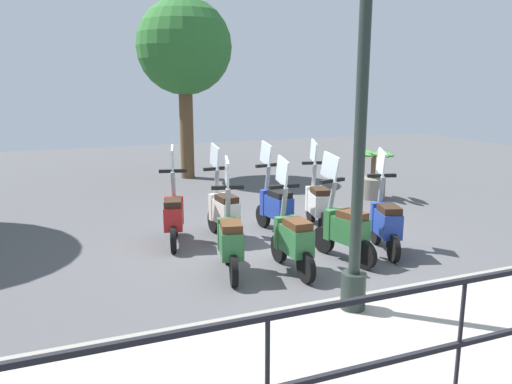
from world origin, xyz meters
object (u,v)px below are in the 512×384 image
Objects in this scene: scooter_near_3 at (230,240)px; tree_distant at (184,48)px; scooter_far_1 at (275,206)px; scooter_near_2 at (292,238)px; lamp_post_near at (360,135)px; scooter_far_0 at (318,202)px; scooter_far_2 at (223,210)px; scooter_near_0 at (385,222)px; potted_palm at (373,179)px; scooter_near_1 at (344,228)px; scooter_far_3 at (174,215)px.

tree_distant is at bearing 3.37° from scooter_near_3.
scooter_near_3 is at bearing 132.19° from scooter_far_1.
lamp_post_near is at bearing 178.63° from scooter_near_2.
scooter_near_3 is 1.00× the size of scooter_far_0.
scooter_far_0 is (-5.60, -0.91, -2.89)m from tree_distant.
scooter_near_0 is at bearing -131.55° from scooter_far_2.
tree_distant is at bearing 39.02° from potted_palm.
potted_palm is 3.46m from scooter_far_1.
scooter_far_0 is (1.54, -0.41, 0.00)m from scooter_near_1.
lamp_post_near is at bearing -178.04° from scooter_far_2.
scooter_far_1 is at bearing -178.71° from tree_distant.
scooter_near_3 is (-7.04, 1.19, -2.89)m from tree_distant.
potted_palm is 0.69× the size of scooter_near_1.
tree_distant is 3.02× the size of scooter_near_1.
scooter_near_0 is at bearing -104.42° from scooter_far_3.
scooter_far_1 is at bearing 117.72° from potted_palm.
tree_distant reaches higher than scooter_near_1.
scooter_near_0 and scooter_far_2 have the same top height.
scooter_near_1 is (-3.20, 2.69, 0.04)m from potted_palm.
tree_distant is (8.80, -0.41, 1.37)m from lamp_post_near.
scooter_near_1 and scooter_near_3 have the same top height.
lamp_post_near reaches higher than scooter_far_1.
scooter_far_2 is at bearing 12.77° from scooter_near_2.
scooter_far_3 is at bearing 108.05° from potted_palm.
tree_distant is 3.02× the size of scooter_far_1.
scooter_far_2 is at bearing 70.83° from scooter_near_0.
scooter_near_3 is 1.99m from scooter_far_1.
scooter_near_1 is 1.00× the size of scooter_far_0.
tree_distant is 4.38× the size of potted_palm.
tree_distant is 3.02× the size of scooter_near_2.
scooter_near_3 is at bearing 73.68° from scooter_near_2.
scooter_near_1 is at bearing -113.69° from scooter_far_3.
scooter_near_3 is (0.23, 0.80, 0.00)m from scooter_near_2.
tree_distant is 3.02× the size of scooter_far_0.
scooter_near_0 is (-7.07, -1.25, -2.89)m from tree_distant.
potted_palm is 0.69× the size of scooter_far_0.
scooter_near_3 is at bearing 23.82° from lamp_post_near.
scooter_near_3 is 1.00× the size of scooter_far_3.
lamp_post_near is 2.16m from scooter_near_2.
scooter_far_1 is (3.26, -0.54, -1.52)m from lamp_post_near.
scooter_near_0 is 1.65m from scooter_near_2.
potted_palm is 2.82m from scooter_far_0.
scooter_near_1 is 1.00× the size of scooter_far_3.
scooter_near_2 is 1.00× the size of scooter_far_2.
scooter_near_0 is at bearing 148.22° from potted_palm.
potted_palm is (-3.94, -3.19, -2.93)m from tree_distant.
potted_palm is at bearing -140.98° from tree_distant.
scooter_far_0 is at bearing -38.27° from scooter_near_2.
scooter_near_2 is at bearing -171.49° from scooter_far_2.
scooter_far_0 reaches higher than potted_palm.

